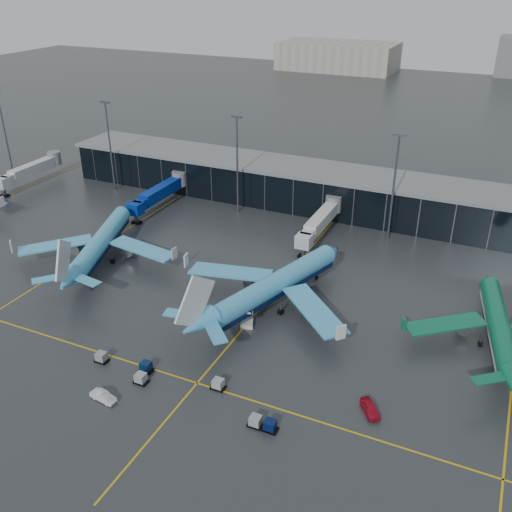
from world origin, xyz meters
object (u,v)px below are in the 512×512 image
at_px(baggage_carts, 185,388).
at_px(mobile_airstair, 247,321).
at_px(airliner_klm_near, 276,272).
at_px(service_van_red, 370,408).
at_px(airliner_arkefly, 99,232).
at_px(service_van_white, 103,396).
at_px(airliner_aer_lingus, 501,314).

xyz_separation_m(baggage_carts, mobile_airstair, (0.75, 20.47, 0.01)).
height_order(airliner_klm_near, baggage_carts, airliner_klm_near).
height_order(airliner_klm_near, mobile_airstair, airliner_klm_near).
height_order(airliner_klm_near, service_van_red, airliner_klm_near).
height_order(airliner_arkefly, airliner_klm_near, airliner_klm_near).
distance_m(airliner_klm_near, service_van_white, 38.80).
relative_size(airliner_aer_lingus, service_van_red, 8.14).
xyz_separation_m(airliner_arkefly, mobile_airstair, (40.62, -10.28, -5.74)).
height_order(service_van_red, service_van_white, service_van_red).
distance_m(airliner_aer_lingus, baggage_carts, 54.26).
xyz_separation_m(airliner_klm_near, mobile_airstair, (-1.90, -8.81, -6.17)).
bearing_deg(mobile_airstair, airliner_klm_near, 55.03).
bearing_deg(baggage_carts, airliner_aer_lingus, 38.56).
bearing_deg(airliner_aer_lingus, service_van_white, -153.07).
bearing_deg(airliner_klm_near, service_van_white, -92.15).
bearing_deg(baggage_carts, service_van_red, 15.31).
bearing_deg(service_van_white, airliner_arkefly, 45.30).
xyz_separation_m(service_van_red, service_van_white, (-37.21, -14.18, -0.07)).
distance_m(airliner_arkefly, mobile_airstair, 42.29).
xyz_separation_m(mobile_airstair, service_van_red, (26.24, -13.08, 0.02)).
xyz_separation_m(airliner_aer_lingus, mobile_airstair, (-41.50, -13.20, -5.05)).
height_order(airliner_arkefly, airliner_aer_lingus, airliner_arkefly).
bearing_deg(airliner_aer_lingus, airliner_klm_near, 175.61).
bearing_deg(service_van_red, airliner_aer_lingus, 24.34).
bearing_deg(airliner_aer_lingus, service_van_red, -130.85).
bearing_deg(mobile_airstair, airliner_aer_lingus, -5.14).
xyz_separation_m(airliner_arkefly, baggage_carts, (39.87, -30.75, -5.75)).
bearing_deg(airliner_klm_near, service_van_red, -24.49).
distance_m(airliner_arkefly, baggage_carts, 50.68).
bearing_deg(baggage_carts, airliner_klm_near, 84.83).
distance_m(mobile_airstair, service_van_white, 29.39).
bearing_deg(baggage_carts, mobile_airstair, 87.91).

